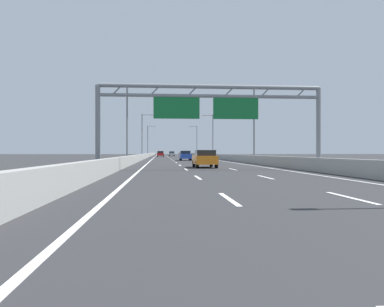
{
  "coord_description": "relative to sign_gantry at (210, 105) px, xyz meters",
  "views": [
    {
      "loc": [
        -3.74,
        1.87,
        1.35
      ],
      "look_at": [
        0.75,
        55.7,
        1.11
      ],
      "focal_mm": 35.42,
      "sensor_mm": 36.0,
      "label": 1
    }
  ],
  "objects": [
    {
      "name": "ground_plane",
      "position": [
        0.08,
        70.21,
        -4.83
      ],
      "size": [
        260.0,
        260.0,
        0.0
      ],
      "primitive_type": "plane",
      "color": "#2D2D30"
    },
    {
      "name": "lane_dash_left_1",
      "position": [
        -1.72,
        -17.29,
        -4.83
      ],
      "size": [
        0.16,
        3.0,
        0.01
      ],
      "primitive_type": "cube",
      "color": "white",
      "rests_on": "ground_plane"
    },
    {
      "name": "lane_dash_left_2",
      "position": [
        -1.72,
        -8.29,
        -4.83
      ],
      "size": [
        0.16,
        3.0,
        0.01
      ],
      "primitive_type": "cube",
      "color": "white",
      "rests_on": "ground_plane"
    },
    {
      "name": "lane_dash_left_3",
      "position": [
        -1.72,
        0.71,
        -4.83
      ],
      "size": [
        0.16,
        3.0,
        0.01
      ],
      "primitive_type": "cube",
      "color": "white",
      "rests_on": "ground_plane"
    },
    {
      "name": "lane_dash_left_4",
      "position": [
        -1.72,
        9.71,
        -4.83
      ],
      "size": [
        0.16,
        3.0,
        0.01
      ],
      "primitive_type": "cube",
      "color": "white",
      "rests_on": "ground_plane"
    },
    {
      "name": "lane_dash_left_5",
      "position": [
        -1.72,
        18.71,
        -4.83
      ],
      "size": [
        0.16,
        3.0,
        0.01
      ],
      "primitive_type": "cube",
      "color": "white",
      "rests_on": "ground_plane"
    },
    {
      "name": "lane_dash_left_6",
      "position": [
        -1.72,
        27.71,
        -4.83
      ],
      "size": [
        0.16,
        3.0,
        0.01
      ],
      "primitive_type": "cube",
      "color": "white",
      "rests_on": "ground_plane"
    },
    {
      "name": "lane_dash_left_7",
      "position": [
        -1.72,
        36.71,
        -4.83
      ],
      "size": [
        0.16,
        3.0,
        0.01
      ],
      "primitive_type": "cube",
      "color": "white",
      "rests_on": "ground_plane"
    },
    {
      "name": "lane_dash_left_8",
      "position": [
        -1.72,
        45.71,
        -4.83
      ],
      "size": [
        0.16,
        3.0,
        0.01
      ],
      "primitive_type": "cube",
      "color": "white",
      "rests_on": "ground_plane"
    },
    {
      "name": "lane_dash_left_9",
      "position": [
        -1.72,
        54.71,
        -4.83
      ],
      "size": [
        0.16,
        3.0,
        0.01
      ],
      "primitive_type": "cube",
      "color": "white",
      "rests_on": "ground_plane"
    },
    {
      "name": "lane_dash_left_10",
      "position": [
        -1.72,
        63.71,
        -4.83
      ],
      "size": [
        0.16,
        3.0,
        0.01
      ],
      "primitive_type": "cube",
      "color": "white",
      "rests_on": "ground_plane"
    },
    {
      "name": "lane_dash_left_11",
      "position": [
        -1.72,
        72.71,
        -4.83
      ],
      "size": [
        0.16,
        3.0,
        0.01
      ],
      "primitive_type": "cube",
      "color": "white",
      "rests_on": "ground_plane"
    },
    {
      "name": "lane_dash_left_12",
      "position": [
        -1.72,
        81.71,
        -4.83
      ],
      "size": [
        0.16,
        3.0,
        0.01
      ],
      "primitive_type": "cube",
      "color": "white",
      "rests_on": "ground_plane"
    },
    {
      "name": "lane_dash_left_13",
      "position": [
        -1.72,
        90.71,
        -4.83
      ],
      "size": [
        0.16,
        3.0,
        0.01
      ],
      "primitive_type": "cube",
      "color": "white",
      "rests_on": "ground_plane"
    },
    {
      "name": "lane_dash_left_14",
      "position": [
        -1.72,
        99.71,
        -4.83
      ],
      "size": [
        0.16,
        3.0,
        0.01
      ],
      "primitive_type": "cube",
      "color": "white",
      "rests_on": "ground_plane"
    },
    {
      "name": "lane_dash_left_15",
      "position": [
        -1.72,
        108.71,
        -4.83
      ],
      "size": [
        0.16,
        3.0,
        0.01
      ],
      "primitive_type": "cube",
      "color": "white",
      "rests_on": "ground_plane"
    },
    {
      "name": "lane_dash_left_16",
      "position": [
        -1.72,
        117.71,
        -4.83
      ],
      "size": [
        0.16,
        3.0,
        0.01
      ],
      "primitive_type": "cube",
      "color": "white",
      "rests_on": "ground_plane"
    },
    {
      "name": "lane_dash_left_17",
      "position": [
        -1.72,
        126.71,
        -4.83
      ],
      "size": [
        0.16,
        3.0,
        0.01
      ],
      "primitive_type": "cube",
      "color": "white",
      "rests_on": "ground_plane"
    },
    {
      "name": "lane_dash_right_1",
      "position": [
        1.88,
        -17.29,
        -4.83
      ],
      "size": [
        0.16,
        3.0,
        0.01
      ],
      "primitive_type": "cube",
      "color": "white",
      "rests_on": "ground_plane"
    },
    {
      "name": "lane_dash_right_2",
      "position": [
        1.88,
        -8.29,
        -4.83
      ],
      "size": [
        0.16,
        3.0,
        0.01
      ],
      "primitive_type": "cube",
      "color": "white",
      "rests_on": "ground_plane"
    },
    {
      "name": "lane_dash_right_3",
      "position": [
        1.88,
        0.71,
        -4.83
      ],
      "size": [
        0.16,
        3.0,
        0.01
      ],
      "primitive_type": "cube",
      "color": "white",
      "rests_on": "ground_plane"
    },
    {
      "name": "lane_dash_right_4",
      "position": [
        1.88,
        9.71,
        -4.83
      ],
      "size": [
        0.16,
        3.0,
        0.01
      ],
      "primitive_type": "cube",
      "color": "white",
      "rests_on": "ground_plane"
    },
    {
      "name": "lane_dash_right_5",
      "position": [
        1.88,
        18.71,
        -4.83
      ],
      "size": [
        0.16,
        3.0,
        0.01
      ],
      "primitive_type": "cube",
      "color": "white",
      "rests_on": "ground_plane"
    },
    {
      "name": "lane_dash_right_6",
      "position": [
        1.88,
        27.71,
        -4.83
      ],
      "size": [
        0.16,
        3.0,
        0.01
      ],
      "primitive_type": "cube",
      "color": "white",
      "rests_on": "ground_plane"
    },
    {
      "name": "lane_dash_right_7",
      "position": [
        1.88,
        36.71,
        -4.83
      ],
      "size": [
        0.16,
        3.0,
        0.01
      ],
      "primitive_type": "cube",
      "color": "white",
      "rests_on": "ground_plane"
    },
    {
      "name": "lane_dash_right_8",
      "position": [
        1.88,
        45.71,
        -4.83
      ],
      "size": [
        0.16,
        3.0,
        0.01
      ],
      "primitive_type": "cube",
      "color": "white",
      "rests_on": "ground_plane"
    },
    {
      "name": "lane_dash_right_9",
      "position": [
        1.88,
        54.71,
        -4.83
      ],
      "size": [
        0.16,
        3.0,
        0.01
      ],
      "primitive_type": "cube",
      "color": "white",
      "rests_on": "ground_plane"
    },
    {
      "name": "lane_dash_right_10",
      "position": [
        1.88,
        63.71,
        -4.83
      ],
      "size": [
        0.16,
        3.0,
        0.01
      ],
      "primitive_type": "cube",
      "color": "white",
      "rests_on": "ground_plane"
    },
    {
      "name": "lane_dash_right_11",
      "position": [
        1.88,
        72.71,
        -4.83
      ],
      "size": [
        0.16,
        3.0,
        0.01
      ],
      "primitive_type": "cube",
      "color": "white",
      "rests_on": "ground_plane"
    },
    {
      "name": "lane_dash_right_12",
      "position": [
        1.88,
        81.71,
        -4.83
      ],
      "size": [
        0.16,
        3.0,
        0.01
      ],
      "primitive_type": "cube",
      "color": "white",
      "rests_on": "ground_plane"
    },
    {
      "name": "lane_dash_right_13",
      "position": [
        1.88,
        90.71,
        -4.83
      ],
      "size": [
        0.16,
        3.0,
        0.01
      ],
      "primitive_type": "cube",
      "color": "white",
      "rests_on": "ground_plane"
    },
    {
      "name": "lane_dash_right_14",
      "position": [
        1.88,
        99.71,
        -4.83
      ],
      "size": [
        0.16,
        3.0,
        0.01
      ],
      "primitive_type": "cube",
      "color": "white",
      "rests_on": "ground_plane"
    },
    {
      "name": "lane_dash_right_15",
      "position": [
        1.88,
        108.71,
        -4.83
      ],
      "size": [
        0.16,
        3.0,
        0.01
      ],
      "primitive_type": "cube",
      "color": "white",
      "rests_on": "ground_plane"
    },
    {
      "name": "lane_dash_right_16",
      "position": [
        1.88,
        117.71,
        -4.83
      ],
      "size": [
        0.16,
        3.0,
        0.01
      ],
      "primitive_type": "cube",
      "color": "white",
      "rests_on": "ground_plane"
    },
    {
      "name": "lane_dash_right_17",
      "position": [
        1.88,
        126.71,
        -4.83
      ],
      "size": [
        0.16,
        3.0,
        0.01
      ],
      "primitive_type": "cube",
      "color": "white",
      "rests_on": "ground_plane"
    },
    {
      "name": "edge_line_left",
      "position": [
        -5.17,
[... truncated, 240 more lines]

